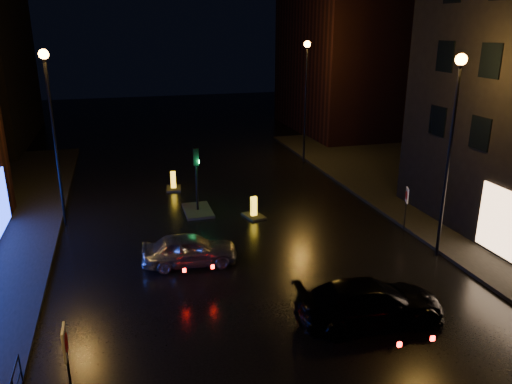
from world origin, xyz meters
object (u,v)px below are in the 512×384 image
at_px(bollard_near, 254,213).
at_px(road_sign_right, 407,199).
at_px(silver_hatchback, 190,249).
at_px(road_sign_left, 66,350).
at_px(traffic_signal, 198,203).
at_px(dark_sedan, 370,303).
at_px(bollard_far, 174,185).

height_order(bollard_near, road_sign_right, road_sign_right).
distance_m(silver_hatchback, road_sign_left, 8.63).
bearing_deg(silver_hatchback, traffic_signal, -7.17).
bearing_deg(silver_hatchback, dark_sedan, -133.55).
distance_m(traffic_signal, bollard_far, 4.21).
relative_size(silver_hatchback, bollard_far, 2.83).
bearing_deg(dark_sedan, bollard_near, 10.13).
xyz_separation_m(dark_sedan, road_sign_left, (-9.19, -1.70, 1.16)).
distance_m(traffic_signal, dark_sedan, 12.37).
bearing_deg(traffic_signal, bollard_far, 100.81).
bearing_deg(road_sign_right, silver_hatchback, 26.00).
xyz_separation_m(silver_hatchback, bollard_far, (0.51, 10.09, -0.41)).
relative_size(traffic_signal, dark_sedan, 0.70).
height_order(traffic_signal, bollard_far, traffic_signal).
xyz_separation_m(traffic_signal, silver_hatchback, (-1.30, -5.96, 0.16)).
relative_size(dark_sedan, bollard_near, 3.50).
xyz_separation_m(silver_hatchback, road_sign_left, (-4.08, -7.50, 1.22)).
bearing_deg(road_sign_right, road_sign_left, 51.62).
height_order(traffic_signal, bollard_near, traffic_signal).
xyz_separation_m(silver_hatchback, road_sign_right, (10.39, 0.73, 0.96)).
distance_m(silver_hatchback, dark_sedan, 7.74).
distance_m(bollard_near, bollard_far, 6.64).
distance_m(bollard_far, road_sign_right, 13.68).
relative_size(silver_hatchback, road_sign_right, 1.79).
bearing_deg(road_sign_right, dark_sedan, 73.05).
relative_size(dark_sedan, road_sign_right, 2.30).
distance_m(silver_hatchback, bollard_near, 5.92).
relative_size(bollard_near, bollard_far, 1.04).
bearing_deg(bollard_far, bollard_near, -51.54).
relative_size(silver_hatchback, road_sign_left, 1.54).
bearing_deg(dark_sedan, road_sign_right, -35.34).
relative_size(traffic_signal, bollard_near, 2.43).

